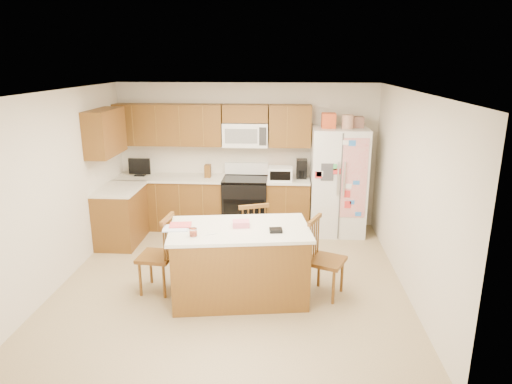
# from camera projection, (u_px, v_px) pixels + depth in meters

# --- Properties ---
(ground) EXTENTS (4.50, 4.50, 0.00)m
(ground) POSITION_uv_depth(u_px,v_px,m) (233.00, 278.00, 6.22)
(ground) COLOR #8B7B5A
(ground) RESTS_ON ground
(room_shell) EXTENTS (4.60, 4.60, 2.52)m
(room_shell) POSITION_uv_depth(u_px,v_px,m) (232.00, 176.00, 5.82)
(room_shell) COLOR beige
(room_shell) RESTS_ON ground
(cabinetry) EXTENTS (3.36, 1.56, 2.15)m
(cabinetry) POSITION_uv_depth(u_px,v_px,m) (187.00, 179.00, 7.74)
(cabinetry) COLOR brown
(cabinetry) RESTS_ON ground
(stove) EXTENTS (0.76, 0.65, 1.13)m
(stove) POSITION_uv_depth(u_px,v_px,m) (245.00, 203.00, 7.94)
(stove) COLOR black
(stove) RESTS_ON ground
(refrigerator) EXTENTS (0.90, 0.79, 2.04)m
(refrigerator) POSITION_uv_depth(u_px,v_px,m) (338.00, 180.00, 7.66)
(refrigerator) COLOR white
(refrigerator) RESTS_ON ground
(island) EXTENTS (1.82, 1.20, 1.01)m
(island) POSITION_uv_depth(u_px,v_px,m) (240.00, 262.00, 5.62)
(island) COLOR brown
(island) RESTS_ON ground
(windsor_chair_left) EXTENTS (0.45, 0.47, 1.01)m
(windsor_chair_left) POSITION_uv_depth(u_px,v_px,m) (158.00, 256.00, 5.77)
(windsor_chair_left) COLOR brown
(windsor_chair_left) RESTS_ON ground
(windsor_chair_back) EXTENTS (0.55, 0.54, 1.01)m
(windsor_chair_back) POSITION_uv_depth(u_px,v_px,m) (251.00, 238.00, 6.35)
(windsor_chair_back) COLOR brown
(windsor_chair_back) RESTS_ON ground
(windsor_chair_right) EXTENTS (0.55, 0.56, 1.01)m
(windsor_chair_right) POSITION_uv_depth(u_px,v_px,m) (325.00, 260.00, 5.66)
(windsor_chair_right) COLOR brown
(windsor_chair_right) RESTS_ON ground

